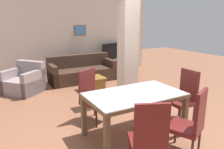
{
  "coord_description": "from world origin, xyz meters",
  "views": [
    {
      "loc": [
        -2.04,
        -2.87,
        2.0
      ],
      "look_at": [
        0.0,
        0.8,
        0.93
      ],
      "focal_mm": 35.0,
      "sensor_mm": 36.0,
      "label": 1
    }
  ],
  "objects_px": {
    "sofa": "(82,72)",
    "bottle": "(86,74)",
    "dining_table": "(135,102)",
    "armchair": "(25,82)",
    "dining_chair_far_left": "(92,95)",
    "dining_chair_near_left": "(149,136)",
    "dining_chair_near_right": "(191,121)",
    "tv_screen": "(112,51)",
    "dining_chair_head_right": "(184,95)",
    "tv_stand": "(112,65)",
    "coffee_table": "(93,84)"
  },
  "relations": [
    {
      "from": "sofa",
      "to": "bottle",
      "type": "height_order",
      "value": "sofa"
    },
    {
      "from": "dining_table",
      "to": "armchair",
      "type": "xyz_separation_m",
      "value": [
        -1.33,
        3.41,
        -0.33
      ]
    },
    {
      "from": "dining_chair_far_left",
      "to": "dining_chair_near_left",
      "type": "xyz_separation_m",
      "value": [
        -0.0,
        -1.8,
        0.0
      ]
    },
    {
      "from": "dining_chair_far_left",
      "to": "bottle",
      "type": "xyz_separation_m",
      "value": [
        0.65,
        1.91,
        -0.07
      ]
    },
    {
      "from": "dining_chair_near_right",
      "to": "tv_screen",
      "type": "bearing_deg",
      "value": 48.24
    },
    {
      "from": "dining_table",
      "to": "bottle",
      "type": "bearing_deg",
      "value": 84.89
    },
    {
      "from": "dining_chair_near_left",
      "to": "armchair",
      "type": "bearing_deg",
      "value": 126.37
    },
    {
      "from": "dining_table",
      "to": "dining_chair_head_right",
      "type": "xyz_separation_m",
      "value": [
        1.19,
        0.0,
        -0.08
      ]
    },
    {
      "from": "dining_chair_near_right",
      "to": "dining_chair_far_left",
      "type": "xyz_separation_m",
      "value": [
        -0.81,
        1.77,
        0.0
      ]
    },
    {
      "from": "dining_table",
      "to": "dining_chair_near_right",
      "type": "bearing_deg",
      "value": -65.07
    },
    {
      "from": "dining_chair_near_left",
      "to": "tv_stand",
      "type": "xyz_separation_m",
      "value": [
        2.4,
        5.29,
        -0.29
      ]
    },
    {
      "from": "dining_chair_head_right",
      "to": "coffee_table",
      "type": "relative_size",
      "value": 1.66
    },
    {
      "from": "dining_chair_far_left",
      "to": "armchair",
      "type": "relative_size",
      "value": 0.84
    },
    {
      "from": "coffee_table",
      "to": "tv_screen",
      "type": "bearing_deg",
      "value": 47.76
    },
    {
      "from": "sofa",
      "to": "armchair",
      "type": "xyz_separation_m",
      "value": [
        -1.83,
        -0.31,
        0.0
      ]
    },
    {
      "from": "tv_stand",
      "to": "tv_screen",
      "type": "distance_m",
      "value": 0.54
    },
    {
      "from": "dining_chair_head_right",
      "to": "bottle",
      "type": "xyz_separation_m",
      "value": [
        -0.94,
        2.81,
        -0.07
      ]
    },
    {
      "from": "dining_chair_far_left",
      "to": "dining_chair_near_left",
      "type": "bearing_deg",
      "value": 65.83
    },
    {
      "from": "dining_chair_far_left",
      "to": "bottle",
      "type": "relative_size",
      "value": 4.53
    },
    {
      "from": "armchair",
      "to": "tv_stand",
      "type": "height_order",
      "value": "armchair"
    },
    {
      "from": "dining_table",
      "to": "tv_screen",
      "type": "xyz_separation_m",
      "value": [
        2.0,
        4.39,
        0.17
      ]
    },
    {
      "from": "tv_screen",
      "to": "armchair",
      "type": "bearing_deg",
      "value": 1.73
    },
    {
      "from": "dining_table",
      "to": "tv_stand",
      "type": "relative_size",
      "value": 1.43
    },
    {
      "from": "dining_table",
      "to": "sofa",
      "type": "bearing_deg",
      "value": 82.37
    },
    {
      "from": "dining_table",
      "to": "bottle",
      "type": "xyz_separation_m",
      "value": [
        0.25,
        2.81,
        -0.15
      ]
    },
    {
      "from": "dining_chair_near_right",
      "to": "coffee_table",
      "type": "xyz_separation_m",
      "value": [
        -0.0,
        3.5,
        -0.34
      ]
    },
    {
      "from": "sofa",
      "to": "bottle",
      "type": "distance_m",
      "value": 0.96
    },
    {
      "from": "dining_chair_head_right",
      "to": "tv_screen",
      "type": "height_order",
      "value": "tv_screen"
    },
    {
      "from": "armchair",
      "to": "tv_screen",
      "type": "height_order",
      "value": "tv_screen"
    },
    {
      "from": "dining_chair_head_right",
      "to": "armchair",
      "type": "height_order",
      "value": "dining_chair_head_right"
    },
    {
      "from": "dining_chair_far_left",
      "to": "tv_screen",
      "type": "bearing_deg",
      "value": -148.67
    },
    {
      "from": "dining_chair_head_right",
      "to": "tv_stand",
      "type": "height_order",
      "value": "dining_chair_head_right"
    },
    {
      "from": "sofa",
      "to": "bottle",
      "type": "xyz_separation_m",
      "value": [
        -0.25,
        -0.91,
        0.18
      ]
    },
    {
      "from": "tv_stand",
      "to": "tv_screen",
      "type": "bearing_deg",
      "value": 0.0
    },
    {
      "from": "dining_chair_far_left",
      "to": "coffee_table",
      "type": "xyz_separation_m",
      "value": [
        0.81,
        1.74,
        -0.34
      ]
    },
    {
      "from": "dining_table",
      "to": "armchair",
      "type": "height_order",
      "value": "armchair"
    },
    {
      "from": "bottle",
      "to": "coffee_table",
      "type": "bearing_deg",
      "value": -48.51
    },
    {
      "from": "dining_chair_near_right",
      "to": "tv_stand",
      "type": "xyz_separation_m",
      "value": [
        1.59,
        5.26,
        -0.29
      ]
    },
    {
      "from": "dining_chair_near_left",
      "to": "bottle",
      "type": "height_order",
      "value": "dining_chair_near_left"
    },
    {
      "from": "coffee_table",
      "to": "tv_screen",
      "type": "relative_size",
      "value": 0.68
    },
    {
      "from": "dining_chair_far_left",
      "to": "coffee_table",
      "type": "relative_size",
      "value": 1.66
    },
    {
      "from": "sofa",
      "to": "dining_chair_near_left",
      "type": "bearing_deg",
      "value": 78.95
    },
    {
      "from": "dining_chair_near_left",
      "to": "tv_screen",
      "type": "height_order",
      "value": "tv_screen"
    },
    {
      "from": "dining_chair_near_right",
      "to": "dining_chair_far_left",
      "type": "relative_size",
      "value": 1.0
    },
    {
      "from": "dining_chair_near_right",
      "to": "sofa",
      "type": "bearing_deg",
      "value": 63.9
    },
    {
      "from": "sofa",
      "to": "tv_screen",
      "type": "xyz_separation_m",
      "value": [
        1.5,
        0.67,
        0.5
      ]
    },
    {
      "from": "tv_stand",
      "to": "dining_table",
      "type": "bearing_deg",
      "value": -114.45
    },
    {
      "from": "sofa",
      "to": "tv_screen",
      "type": "height_order",
      "value": "tv_screen"
    },
    {
      "from": "dining_chair_near_right",
      "to": "dining_chair_head_right",
      "type": "xyz_separation_m",
      "value": [
        0.79,
        0.87,
        0.0
      ]
    },
    {
      "from": "tv_stand",
      "to": "tv_screen",
      "type": "height_order",
      "value": "tv_screen"
    }
  ]
}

